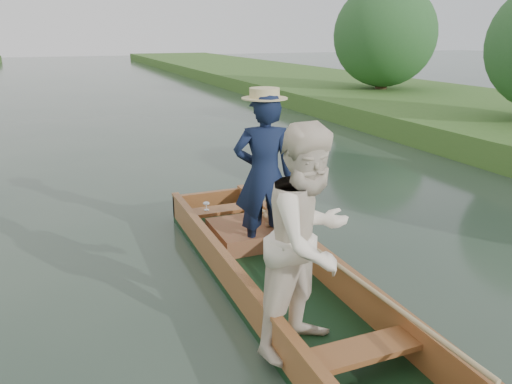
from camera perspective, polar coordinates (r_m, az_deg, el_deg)
name	(u,v)px	position (r m, az deg, el deg)	size (l,w,h in m)	color
ground	(277,291)	(5.51, 2.39, -11.23)	(120.00, 120.00, 0.00)	#283D30
trees_far	(308,43)	(14.28, 5.93, 16.61)	(22.03, 11.24, 4.49)	#47331E
punt	(283,233)	(4.98, 3.12, -4.69)	(1.41, 5.00, 2.06)	black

